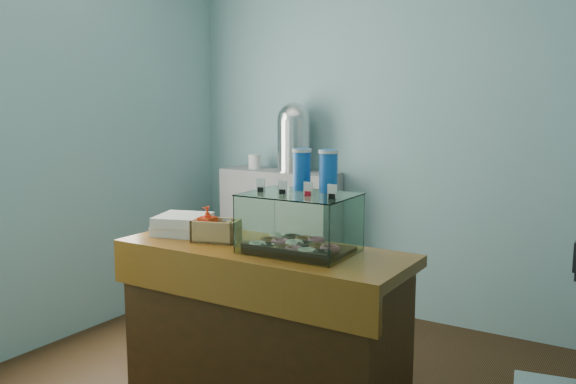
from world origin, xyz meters
The scene contains 7 objects.
room_shell centered at (0.03, 0.01, 1.71)m, with size 3.54×3.04×2.82m.
counter centered at (0.00, -0.25, 0.46)m, with size 1.60×0.60×0.90m.
back_shelf centered at (-0.90, 1.32, 0.55)m, with size 1.00×0.32×1.10m, color gray.
display_case centered at (0.21, -0.21, 1.06)m, with size 0.56×0.42×0.52m.
condiment_crate centered at (-0.31, -0.27, 0.97)m, with size 0.28×0.21×0.19m.
pastry_boxes centered at (-0.58, -0.23, 0.96)m, with size 0.36×0.36×0.11m.
coffee_urn centered at (-0.76, 1.32, 1.39)m, with size 0.30×0.30×0.55m.
Camera 1 is at (1.78, -2.85, 1.67)m, focal length 38.00 mm.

